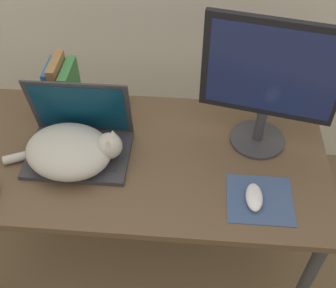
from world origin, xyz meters
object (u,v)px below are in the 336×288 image
at_px(laptop, 79,140).
at_px(webcam, 121,94).
at_px(book_row, 64,89).
at_px(cat, 71,151).
at_px(computer_mouse, 254,197).
at_px(external_monitor, 270,81).

xyz_separation_m(laptop, webcam, (0.11, 0.27, -0.00)).
bearing_deg(webcam, book_row, -162.85).
relative_size(laptop, webcam, 4.56).
bearing_deg(cat, webcam, 70.25).
bearing_deg(computer_mouse, external_monitor, 83.91).
bearing_deg(external_monitor, book_row, 172.00).
height_order(laptop, computer_mouse, laptop).
bearing_deg(computer_mouse, webcam, 138.42).
bearing_deg(external_monitor, laptop, -171.17).
height_order(external_monitor, book_row, external_monitor).
bearing_deg(laptop, computer_mouse, -16.34).
xyz_separation_m(computer_mouse, webcam, (-0.50, 0.45, 0.03)).
xyz_separation_m(book_row, webcam, (0.21, 0.06, -0.06)).
xyz_separation_m(cat, book_row, (-0.09, 0.27, 0.05)).
distance_m(external_monitor, webcam, 0.60).
distance_m(laptop, webcam, 0.29).
distance_m(computer_mouse, book_row, 0.81).
distance_m(laptop, cat, 0.07).
relative_size(computer_mouse, book_row, 0.46).
bearing_deg(webcam, external_monitor, -17.41).
bearing_deg(external_monitor, computer_mouse, -96.09).
height_order(laptop, external_monitor, external_monitor).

